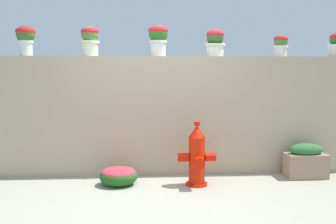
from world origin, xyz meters
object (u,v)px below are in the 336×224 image
object	(u,v)px
potted_plant_2	(90,39)
fire_hydrant	(197,157)
planter_box	(306,161)
potted_plant_4	(215,41)
potted_plant_1	(26,36)
potted_plant_5	(281,44)
potted_plant_3	(158,37)
flower_bush_left	(119,175)

from	to	relation	value
potted_plant_2	fire_hydrant	size ratio (longest dim) A/B	0.50
fire_hydrant	planter_box	bearing A→B (deg)	9.76
potted_plant_4	potted_plant_2	bearing A→B (deg)	-179.62
potted_plant_1	potted_plant_2	size ratio (longest dim) A/B	1.00
potted_plant_5	fire_hydrant	world-z (taller)	potted_plant_5
potted_plant_2	potted_plant_3	xyz separation A→B (m)	(0.97, -0.01, 0.03)
potted_plant_5	planter_box	size ratio (longest dim) A/B	0.57
potted_plant_2	potted_plant_4	distance (m)	1.79
potted_plant_3	fire_hydrant	xyz separation A→B (m)	(0.48, -0.65, -1.61)
potted_plant_2	potted_plant_3	world-z (taller)	potted_plant_3
potted_plant_3	fire_hydrant	bearing A→B (deg)	-53.85
potted_plant_5	potted_plant_4	bearing A→B (deg)	178.84
potted_plant_2	flower_bush_left	xyz separation A→B (m)	(0.42, -0.58, -1.83)
potted_plant_5	potted_plant_1	bearing A→B (deg)	-179.80
potted_plant_3	fire_hydrant	distance (m)	1.80
potted_plant_4	potted_plant_5	bearing A→B (deg)	-1.16
potted_plant_1	planter_box	size ratio (longest dim) A/B	0.75
fire_hydrant	potted_plant_5	bearing A→B (deg)	26.41
potted_plant_1	fire_hydrant	world-z (taller)	potted_plant_1
fire_hydrant	potted_plant_2	bearing A→B (deg)	155.43
potted_plant_2	flower_bush_left	world-z (taller)	potted_plant_2
planter_box	fire_hydrant	bearing A→B (deg)	-170.24
potted_plant_4	planter_box	distance (m)	2.15
potted_plant_2	planter_box	size ratio (longest dim) A/B	0.75
potted_plant_2	potted_plant_5	size ratio (longest dim) A/B	1.32
potted_plant_3	flower_bush_left	xyz separation A→B (m)	(-0.55, -0.57, -1.86)
potted_plant_3	potted_plant_1	bearing A→B (deg)	-179.58
potted_plant_3	potted_plant_5	xyz separation A→B (m)	(1.79, -0.00, -0.09)
potted_plant_3	potted_plant_5	bearing A→B (deg)	-0.02
potted_plant_4	potted_plant_5	world-z (taller)	potted_plant_4
fire_hydrant	potted_plant_1	bearing A→B (deg)	164.62
potted_plant_1	flower_bush_left	distance (m)	2.33
potted_plant_1	potted_plant_5	size ratio (longest dim) A/B	1.32
potted_plant_3	planter_box	size ratio (longest dim) A/B	0.81
potted_plant_2	flower_bush_left	size ratio (longest dim) A/B	0.85
potted_plant_3	planter_box	world-z (taller)	potted_plant_3
flower_bush_left	potted_plant_4	bearing A→B (deg)	23.23
fire_hydrant	planter_box	xyz separation A→B (m)	(1.59, 0.27, -0.14)
potted_plant_1	potted_plant_5	distance (m)	3.65
potted_plant_1	potted_plant_3	bearing A→B (deg)	0.42
flower_bush_left	planter_box	world-z (taller)	planter_box
planter_box	flower_bush_left	bearing A→B (deg)	-175.81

